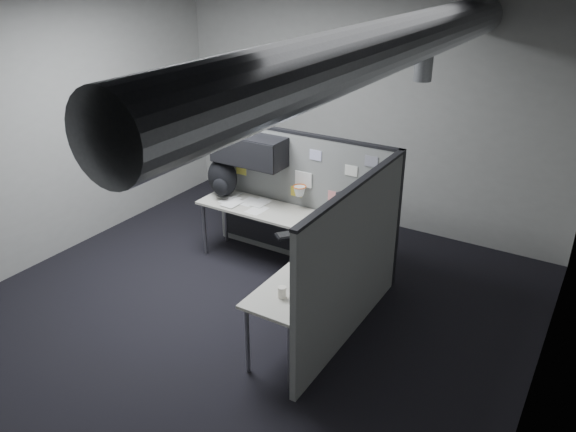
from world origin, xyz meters
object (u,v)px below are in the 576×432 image
Objects in this scene: keyboard at (296,234)px; phone at (307,278)px; desk at (293,237)px; backpack at (222,178)px; monitor at (359,212)px.

keyboard is 0.95m from phone.
desk is 4.76× the size of backpack.
phone is at bearing -40.33° from backpack.
keyboard is at bearing -48.60° from desk.
monitor is 0.71m from keyboard.
desk is at bearing 125.97° from keyboard.
keyboard is (-0.51, -0.45, -0.20)m from monitor.
phone reaches higher than keyboard.
monitor is at bearing -7.87° from backpack.
keyboard is at bearing -26.59° from backpack.
desk is 5.22× the size of keyboard.
desk is 1.14m from phone.
backpack is at bearing 155.53° from keyboard.
monitor is 1.04× the size of backpack.
monitor is at bearing 26.05° from desk.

